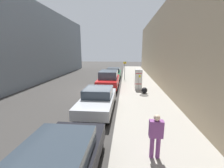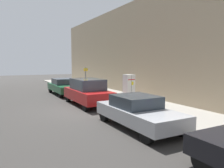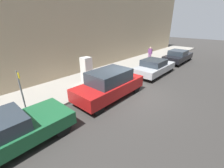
{
  "view_description": "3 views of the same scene",
  "coord_description": "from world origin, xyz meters",
  "px_view_note": "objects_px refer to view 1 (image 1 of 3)",
  "views": [
    {
      "loc": [
        -2.49,
        13.21,
        3.56
      ],
      "look_at": [
        -1.37,
        1.33,
        0.95
      ],
      "focal_mm": 24.0,
      "sensor_mm": 36.0,
      "label": 1
    },
    {
      "loc": [
        4.5,
        12.17,
        2.78
      ],
      "look_at": [
        -2.27,
        -0.41,
        1.38
      ],
      "focal_mm": 35.0,
      "sensor_mm": 36.0,
      "label": 2
    },
    {
      "loc": [
        4.71,
        -7.09,
        4.31
      ],
      "look_at": [
        -0.45,
        -1.27,
        1.06
      ],
      "focal_mm": 24.0,
      "sensor_mm": 36.0,
      "label": 3
    }
  ],
  "objects_px": {
    "street_sign_post": "(125,69)",
    "parked_suv_red": "(109,79)",
    "trash_bag": "(144,90)",
    "parked_sedan_silver": "(98,99)",
    "discarded_refrigerator": "(138,79)",
    "parked_sedan_green": "(113,73)",
    "pedestrian_walking_far": "(156,134)"
  },
  "relations": [
    {
      "from": "trash_bag",
      "to": "parked_sedan_green",
      "type": "distance_m",
      "value": 8.2
    },
    {
      "from": "discarded_refrigerator",
      "to": "trash_bag",
      "type": "height_order",
      "value": "discarded_refrigerator"
    },
    {
      "from": "parked_suv_red",
      "to": "parked_sedan_silver",
      "type": "relative_size",
      "value": 1.02
    },
    {
      "from": "discarded_refrigerator",
      "to": "trash_bag",
      "type": "distance_m",
      "value": 1.61
    },
    {
      "from": "street_sign_post",
      "to": "parked_sedan_silver",
      "type": "height_order",
      "value": "street_sign_post"
    },
    {
      "from": "parked_suv_red",
      "to": "discarded_refrigerator",
      "type": "bearing_deg",
      "value": 167.91
    },
    {
      "from": "parked_sedan_green",
      "to": "trash_bag",
      "type": "bearing_deg",
      "value": 113.25
    },
    {
      "from": "discarded_refrigerator",
      "to": "parked_sedan_silver",
      "type": "bearing_deg",
      "value": 61.1
    },
    {
      "from": "street_sign_post",
      "to": "parked_suv_red",
      "type": "height_order",
      "value": "street_sign_post"
    },
    {
      "from": "pedestrian_walking_far",
      "to": "parked_suv_red",
      "type": "relative_size",
      "value": 0.33
    },
    {
      "from": "pedestrian_walking_far",
      "to": "parked_sedan_silver",
      "type": "relative_size",
      "value": 0.34
    },
    {
      "from": "pedestrian_walking_far",
      "to": "parked_sedan_silver",
      "type": "height_order",
      "value": "pedestrian_walking_far"
    },
    {
      "from": "parked_suv_red",
      "to": "pedestrian_walking_far",
      "type": "bearing_deg",
      "value": 105.09
    },
    {
      "from": "street_sign_post",
      "to": "trash_bag",
      "type": "distance_m",
      "value": 6.5
    },
    {
      "from": "discarded_refrigerator",
      "to": "parked_suv_red",
      "type": "xyz_separation_m",
      "value": [
        2.82,
        -0.6,
        -0.17
      ]
    },
    {
      "from": "parked_sedan_green",
      "to": "parked_sedan_silver",
      "type": "distance_m",
      "value": 11.23
    },
    {
      "from": "pedestrian_walking_far",
      "to": "parked_sedan_green",
      "type": "bearing_deg",
      "value": 31.09
    },
    {
      "from": "street_sign_post",
      "to": "trash_bag",
      "type": "height_order",
      "value": "street_sign_post"
    },
    {
      "from": "discarded_refrigerator",
      "to": "parked_sedan_green",
      "type": "bearing_deg",
      "value": -65.28
    },
    {
      "from": "trash_bag",
      "to": "parked_sedan_green",
      "type": "bearing_deg",
      "value": -66.75
    },
    {
      "from": "discarded_refrigerator",
      "to": "parked_sedan_silver",
      "type": "xyz_separation_m",
      "value": [
        2.82,
        5.11,
        -0.34
      ]
    },
    {
      "from": "trash_bag",
      "to": "pedestrian_walking_far",
      "type": "relative_size",
      "value": 0.33
    },
    {
      "from": "parked_sedan_green",
      "to": "parked_suv_red",
      "type": "bearing_deg",
      "value": 90.0
    },
    {
      "from": "parked_suv_red",
      "to": "trash_bag",
      "type": "bearing_deg",
      "value": 148.18
    },
    {
      "from": "discarded_refrigerator",
      "to": "parked_sedan_green",
      "type": "xyz_separation_m",
      "value": [
        2.82,
        -6.12,
        -0.33
      ]
    },
    {
      "from": "pedestrian_walking_far",
      "to": "parked_sedan_green",
      "type": "distance_m",
      "value": 15.61
    },
    {
      "from": "trash_bag",
      "to": "pedestrian_walking_far",
      "type": "xyz_separation_m",
      "value": [
        0.57,
        7.85,
        0.61
      ]
    },
    {
      "from": "discarded_refrigerator",
      "to": "street_sign_post",
      "type": "distance_m",
      "value": 4.97
    },
    {
      "from": "discarded_refrigerator",
      "to": "street_sign_post",
      "type": "bearing_deg",
      "value": -74.64
    },
    {
      "from": "trash_bag",
      "to": "pedestrian_walking_far",
      "type": "bearing_deg",
      "value": 85.83
    },
    {
      "from": "parked_sedan_green",
      "to": "parked_suv_red",
      "type": "relative_size",
      "value": 1.05
    },
    {
      "from": "parked_sedan_green",
      "to": "parked_sedan_silver",
      "type": "height_order",
      "value": "parked_sedan_green"
    }
  ]
}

